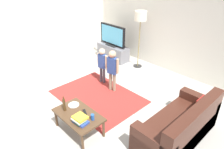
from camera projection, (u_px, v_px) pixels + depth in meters
ground at (94, 107)px, 4.87m from camera, size 7.80×7.80×0.00m
wall_back at (171, 27)px, 6.06m from camera, size 6.00×0.12×2.70m
wall_left at (28, 26)px, 6.14m from camera, size 0.12×6.00×2.70m
area_rug at (98, 96)px, 5.26m from camera, size 2.20×1.60×0.01m
tv_stand at (113, 52)px, 7.26m from camera, size 1.20×0.44×0.50m
tv at (112, 36)px, 6.96m from camera, size 1.10×0.28×0.71m
couch at (181, 128)px, 3.84m from camera, size 0.80×1.80×0.86m
floor_lamp at (141, 19)px, 6.09m from camera, size 0.36×0.36×1.78m
child_near_tv at (102, 63)px, 5.63m from camera, size 0.34×0.16×1.01m
child_center at (112, 67)px, 5.22m from camera, size 0.37×0.18×1.12m
coffee_table at (78, 116)px, 4.01m from camera, size 1.00×0.60×0.42m
book_stack at (80, 120)px, 3.74m from camera, size 0.29×0.24×0.13m
bottle at (64, 105)px, 4.03m from camera, size 0.06×0.06×0.32m
tv_remote at (85, 112)px, 4.02m from camera, size 0.18×0.11×0.02m
soda_can at (93, 117)px, 3.81m from camera, size 0.07×0.07×0.12m
plate at (74, 105)px, 4.23m from camera, size 0.22×0.22×0.02m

